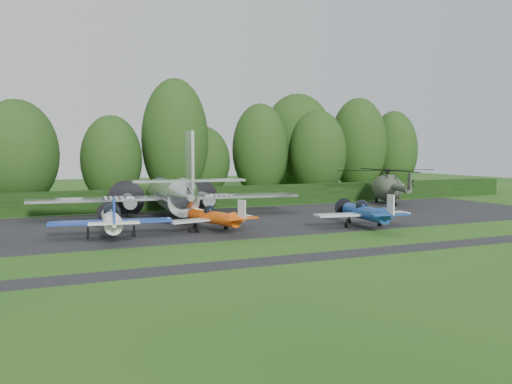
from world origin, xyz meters
name	(u,v)px	position (x,y,z in m)	size (l,w,h in m)	color
ground	(225,244)	(0.00, 0.00, 0.00)	(160.00, 160.00, 0.00)	#245417
apron	(177,224)	(0.00, 10.00, 0.00)	(70.00, 18.00, 0.01)	black
taxiway_verge	(268,262)	(0.00, -6.00, 0.00)	(70.00, 2.00, 0.00)	black
hedgerow	(143,210)	(0.00, 21.00, 0.00)	(90.00, 1.60, 2.00)	black
transport_plane	(172,195)	(0.62, 13.42, 2.03)	(22.69, 17.40, 7.27)	silver
light_plane_white	(111,220)	(-5.96, 4.86, 1.25)	(7.84, 8.25, 3.01)	white
light_plane_orange	(214,217)	(1.11, 4.87, 1.05)	(6.58, 6.92, 2.53)	#DE4F0D
light_plane_blue	(365,212)	(11.84, 2.04, 1.16)	(7.27, 7.64, 2.79)	navy
helicopter	(388,185)	(24.84, 16.15, 1.96)	(11.35, 13.29, 3.66)	#353E2F
sign_board	(407,188)	(30.91, 20.44, 1.18)	(3.11, 0.12, 1.75)	#3F3326
tree_0	(111,160)	(-1.38, 28.76, 4.65)	(6.41, 6.41, 9.33)	black
tree_1	(200,162)	(9.47, 31.58, 4.26)	(7.13, 7.13, 8.54)	black
tree_3	(358,145)	(32.62, 32.65, 6.33)	(7.70, 7.70, 12.67)	black
tree_4	(175,140)	(5.77, 29.33, 6.78)	(7.42, 7.42, 13.59)	black
tree_5	(260,150)	(17.04, 31.02, 5.64)	(6.88, 6.88, 11.30)	black
tree_6	(16,154)	(-10.63, 27.27, 5.27)	(7.97, 7.97, 10.56)	black
tree_9	(393,150)	(38.79, 32.90, 5.53)	(6.73, 6.73, 11.08)	black
tree_10	(317,153)	(23.92, 28.95, 5.28)	(7.18, 7.18, 10.59)	black
tree_11	(297,143)	(23.72, 33.69, 6.48)	(9.65, 9.65, 12.98)	black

